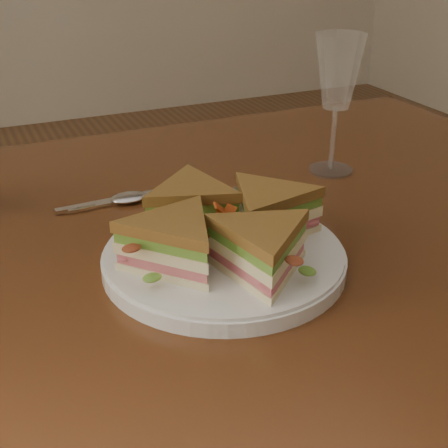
{
  "coord_description": "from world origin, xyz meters",
  "views": [
    {
      "loc": [
        -0.24,
        -0.62,
        1.09
      ],
      "look_at": [
        0.0,
        -0.09,
        0.8
      ],
      "focal_mm": 50.0,
      "sensor_mm": 36.0,
      "label": 1
    }
  ],
  "objects_px": {
    "plate": "(224,259)",
    "wine_glass": "(338,75)",
    "knife": "(131,198)",
    "sandwich_wedges": "(224,228)",
    "table": "(193,299)",
    "spoon": "(146,197)"
  },
  "relations": [
    {
      "from": "plate",
      "to": "wine_glass",
      "type": "height_order",
      "value": "wine_glass"
    },
    {
      "from": "plate",
      "to": "knife",
      "type": "xyz_separation_m",
      "value": [
        -0.04,
        0.21,
        -0.01
      ]
    },
    {
      "from": "wine_glass",
      "to": "knife",
      "type": "bearing_deg",
      "value": 176.17
    },
    {
      "from": "knife",
      "to": "plate",
      "type": "bearing_deg",
      "value": -81.57
    },
    {
      "from": "sandwich_wedges",
      "to": "wine_glass",
      "type": "xyz_separation_m",
      "value": [
        0.26,
        0.19,
        0.1
      ]
    },
    {
      "from": "table",
      "to": "spoon",
      "type": "xyz_separation_m",
      "value": [
        -0.02,
        0.1,
        0.1
      ]
    },
    {
      "from": "plate",
      "to": "sandwich_wedges",
      "type": "xyz_separation_m",
      "value": [
        0.0,
        -0.0,
        0.04
      ]
    },
    {
      "from": "table",
      "to": "sandwich_wedges",
      "type": "height_order",
      "value": "sandwich_wedges"
    },
    {
      "from": "table",
      "to": "wine_glass",
      "type": "height_order",
      "value": "wine_glass"
    },
    {
      "from": "spoon",
      "to": "sandwich_wedges",
      "type": "bearing_deg",
      "value": -71.11
    },
    {
      "from": "plate",
      "to": "knife",
      "type": "bearing_deg",
      "value": 101.61
    },
    {
      "from": "table",
      "to": "sandwich_wedges",
      "type": "xyz_separation_m",
      "value": [
        0.0,
        -0.09,
        0.14
      ]
    },
    {
      "from": "table",
      "to": "sandwich_wedges",
      "type": "relative_size",
      "value": 4.55
    },
    {
      "from": "spoon",
      "to": "wine_glass",
      "type": "height_order",
      "value": "wine_glass"
    },
    {
      "from": "table",
      "to": "plate",
      "type": "bearing_deg",
      "value": -89.18
    },
    {
      "from": "plate",
      "to": "sandwich_wedges",
      "type": "height_order",
      "value": "sandwich_wedges"
    },
    {
      "from": "table",
      "to": "knife",
      "type": "height_order",
      "value": "knife"
    },
    {
      "from": "table",
      "to": "spoon",
      "type": "relative_size",
      "value": 6.61
    },
    {
      "from": "knife",
      "to": "wine_glass",
      "type": "bearing_deg",
      "value": -7.0
    },
    {
      "from": "plate",
      "to": "knife",
      "type": "distance_m",
      "value": 0.21
    },
    {
      "from": "sandwich_wedges",
      "to": "spoon",
      "type": "relative_size",
      "value": 1.45
    },
    {
      "from": "knife",
      "to": "wine_glass",
      "type": "distance_m",
      "value": 0.33
    }
  ]
}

